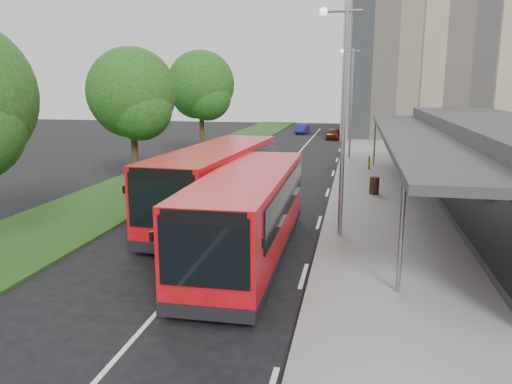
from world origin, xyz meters
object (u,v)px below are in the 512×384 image
at_px(tree_mid, 132,98).
at_px(tree_far, 201,89).
at_px(bus_main, 249,214).
at_px(car_near, 333,134).
at_px(lamp_post_far, 350,97).
at_px(litter_bin, 374,186).
at_px(bollard, 369,163).
at_px(car_far, 302,129).
at_px(lamp_post_near, 342,108).
at_px(bus_second, 217,183).

bearing_deg(tree_mid, tree_far, 90.00).
xyz_separation_m(bus_main, car_near, (0.94, 37.80, -0.88)).
relative_size(lamp_post_far, litter_bin, 9.23).
distance_m(bollard, car_far, 26.66).
distance_m(lamp_post_near, bollard, 15.61).
distance_m(bus_main, car_near, 37.82).
height_order(litter_bin, bollard, bollard).
distance_m(lamp_post_near, lamp_post_far, 20.00).
bearing_deg(car_far, litter_bin, -71.10).
relative_size(bollard, car_far, 0.26).
height_order(tree_mid, car_near, tree_mid).
bearing_deg(lamp_post_near, tree_mid, 147.64).
bearing_deg(bollard, tree_far, 162.07).
bearing_deg(tree_far, lamp_post_far, 4.87).
relative_size(tree_far, car_near, 2.42).
bearing_deg(bus_main, lamp_post_near, 44.27).
height_order(tree_mid, bus_main, tree_mid).
bearing_deg(bus_second, tree_mid, 141.84).
height_order(tree_far, car_near, tree_far).
distance_m(tree_far, litter_bin, 17.85).
bearing_deg(lamp_post_near, car_far, 97.95).
relative_size(car_near, car_far, 1.02).
bearing_deg(car_near, bus_second, -92.90).
distance_m(car_near, car_far, 6.81).
bearing_deg(car_near, car_far, 127.26).
relative_size(tree_mid, bus_second, 0.70).
height_order(litter_bin, car_far, car_far).
distance_m(bus_main, car_far, 43.52).
bearing_deg(tree_far, lamp_post_near, -59.71).
xyz_separation_m(bus_main, car_far, (-2.93, 43.41, -0.91)).
relative_size(bollard, car_near, 0.26).
bearing_deg(bus_main, tree_mid, 130.04).
height_order(car_near, car_far, car_near).
bearing_deg(car_near, litter_bin, -80.47).
xyz_separation_m(bus_second, car_far, (-0.63, 38.98, -1.00)).
bearing_deg(bus_main, tree_far, 110.49).
height_order(tree_mid, lamp_post_near, lamp_post_near).
bearing_deg(litter_bin, bus_second, -139.21).
relative_size(tree_mid, bus_main, 0.75).
relative_size(tree_mid, lamp_post_near, 0.94).
distance_m(tree_mid, car_near, 29.84).
bearing_deg(lamp_post_near, lamp_post_far, 90.00).
relative_size(lamp_post_near, car_near, 2.38).
bearing_deg(bus_main, car_near, 88.02).
bearing_deg(litter_bin, lamp_post_far, 96.92).
bearing_deg(lamp_post_far, car_far, 105.35).
xyz_separation_m(bus_main, bus_second, (-2.30, 4.42, 0.09)).
relative_size(lamp_post_near, lamp_post_far, 1.00).
xyz_separation_m(lamp_post_near, bollard, (1.43, 14.99, -4.13)).
distance_m(tree_far, lamp_post_near, 22.07).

